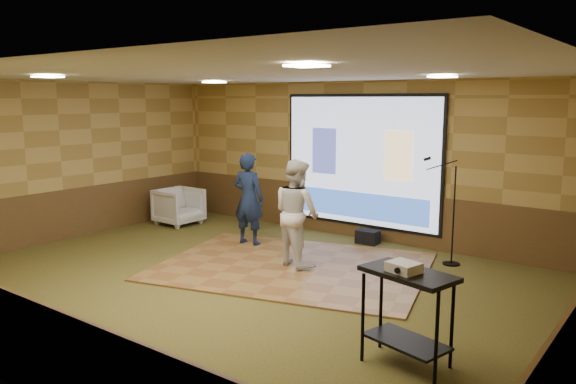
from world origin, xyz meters
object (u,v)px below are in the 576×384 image
Objects in this scene: mic_stand at (449,234)px; banquet_chair at (179,206)px; projector at (404,267)px; projector_screen at (360,162)px; av_table at (408,299)px; dance_floor at (293,266)px; player_right at (297,213)px; duffel_bag at (368,237)px; player_left at (249,199)px.

mic_stand is 5.75m from banquet_chair.
banquet_chair is (-6.65, 3.08, -0.64)m from projector.
projector is at bearing -55.70° from projector_screen.
projector_screen is 3.86× the size of banquet_chair.
dance_floor is at bearing 145.41° from av_table.
player_right reaches higher than av_table.
player_right is 1.98× the size of banquet_chair.
projector reaches higher than banquet_chair.
projector is (2.84, -2.12, 0.15)m from player_right.
av_table is at bearing -112.93° from banquet_chair.
duffel_bag is at bearing -38.50° from projector_screen.
projector_screen is 2.32m from player_right.
mic_stand is at bearing -170.60° from player_left.
duffel_bag is (4.02, 1.00, -0.27)m from banquet_chair.
player_right is (0.02, 0.08, 0.87)m from dance_floor.
projector_screen is 2.74m from dance_floor.
projector_screen is 0.80× the size of dance_floor.
player_right is 4.21× the size of duffel_bag.
av_table is 0.35m from projector.
duffel_bag is at bearing 161.09° from mic_stand.
duffel_bag is at bearing 83.41° from dance_floor.
projector_screen is at bearing 92.85° from dance_floor.
player_right is 1.74× the size of av_table.
dance_floor is 3.58m from av_table.
player_left is 5.08m from projector.
player_right is at bearing 74.00° from dance_floor.
player_left is at bearing -169.46° from mic_stand.
player_right is 2.11m from duffel_bag.
banquet_chair is at bearing -166.05° from duffel_bag.
player_left is 5.70× the size of projector.
projector is 0.34× the size of banquet_chair.
banquet_chair is (-3.67, -1.28, -1.08)m from projector_screen.
projector reaches higher than av_table.
projector reaches higher than dance_floor.
projector reaches higher than duffel_bag.
projector_screen reaches higher than dance_floor.
dance_floor is 4.21× the size of av_table.
mic_stand is (1.92, 1.67, 0.48)m from dance_floor.
av_table is at bearing 162.34° from player_right.
dance_floor is 2.42× the size of player_right.
mic_stand is 1.77m from duffel_bag.
av_table is 2.42× the size of duffel_bag.
mic_stand is (-0.94, 3.72, -0.54)m from projector.
dance_floor is at bearing 92.13° from player_right.
player_right is at bearing -146.66° from mic_stand.
player_right is at bearing 144.20° from av_table.
banquet_chair is at bearing 3.93° from player_right.
dance_floor is 1.80m from player_left.
mic_stand reaches higher than dance_floor.
banquet_chair is at bearing -17.93° from player_left.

